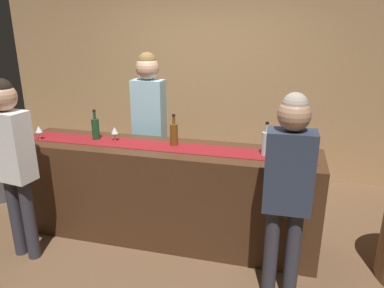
{
  "coord_description": "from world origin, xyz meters",
  "views": [
    {
      "loc": [
        1.06,
        -3.03,
        2.05
      ],
      "look_at": [
        0.27,
        0.0,
        1.01
      ],
      "focal_mm": 33.91,
      "sensor_mm": 36.0,
      "label": 1
    }
  ],
  "objects_px": {
    "wine_glass_mid_counter": "(39,130)",
    "customer_browsing": "(12,153)",
    "wine_bottle_green": "(96,129)",
    "wine_glass_near_customer": "(115,131)",
    "wine_bottle_clear": "(266,143)",
    "bartender": "(149,114)",
    "wine_glass_far_end": "(312,150)",
    "customer_sipping": "(288,180)",
    "wine_bottle_amber": "(174,134)"
  },
  "relations": [
    {
      "from": "wine_bottle_green",
      "to": "bartender",
      "type": "distance_m",
      "value": 0.65
    },
    {
      "from": "wine_glass_far_end",
      "to": "bartender",
      "type": "bearing_deg",
      "value": 159.03
    },
    {
      "from": "wine_glass_mid_counter",
      "to": "bartender",
      "type": "distance_m",
      "value": 1.13
    },
    {
      "from": "wine_glass_near_customer",
      "to": "wine_glass_far_end",
      "type": "height_order",
      "value": "same"
    },
    {
      "from": "wine_bottle_green",
      "to": "wine_bottle_amber",
      "type": "distance_m",
      "value": 0.8
    },
    {
      "from": "bartender",
      "to": "customer_browsing",
      "type": "distance_m",
      "value": 1.44
    },
    {
      "from": "wine_bottle_clear",
      "to": "customer_browsing",
      "type": "relative_size",
      "value": 0.18
    },
    {
      "from": "bartender",
      "to": "wine_glass_far_end",
      "type": "bearing_deg",
      "value": 159.2
    },
    {
      "from": "wine_bottle_green",
      "to": "customer_sipping",
      "type": "relative_size",
      "value": 0.19
    },
    {
      "from": "wine_glass_far_end",
      "to": "customer_sipping",
      "type": "relative_size",
      "value": 0.09
    },
    {
      "from": "wine_glass_near_customer",
      "to": "wine_bottle_clear",
      "type": "bearing_deg",
      "value": -1.76
    },
    {
      "from": "wine_bottle_amber",
      "to": "customer_sipping",
      "type": "height_order",
      "value": "customer_sipping"
    },
    {
      "from": "wine_bottle_green",
      "to": "customer_sipping",
      "type": "height_order",
      "value": "customer_sipping"
    },
    {
      "from": "bartender",
      "to": "customer_browsing",
      "type": "height_order",
      "value": "bartender"
    },
    {
      "from": "wine_bottle_amber",
      "to": "wine_glass_far_end",
      "type": "distance_m",
      "value": 1.24
    },
    {
      "from": "wine_glass_far_end",
      "to": "customer_sipping",
      "type": "distance_m",
      "value": 0.55
    },
    {
      "from": "customer_sipping",
      "to": "wine_bottle_amber",
      "type": "bearing_deg",
      "value": 147.25
    },
    {
      "from": "wine_bottle_green",
      "to": "wine_bottle_clear",
      "type": "distance_m",
      "value": 1.65
    },
    {
      "from": "wine_glass_far_end",
      "to": "customer_browsing",
      "type": "bearing_deg",
      "value": -167.15
    },
    {
      "from": "wine_glass_near_customer",
      "to": "wine_glass_far_end",
      "type": "xyz_separation_m",
      "value": [
        1.83,
        -0.1,
        0.0
      ]
    },
    {
      "from": "wine_glass_near_customer",
      "to": "customer_browsing",
      "type": "xyz_separation_m",
      "value": [
        -0.63,
        -0.66,
        -0.06
      ]
    },
    {
      "from": "wine_bottle_amber",
      "to": "customer_browsing",
      "type": "xyz_separation_m",
      "value": [
        -1.23,
        -0.69,
        -0.06
      ]
    },
    {
      "from": "wine_bottle_clear",
      "to": "wine_bottle_amber",
      "type": "distance_m",
      "value": 0.85
    },
    {
      "from": "wine_bottle_green",
      "to": "bartender",
      "type": "relative_size",
      "value": 0.17
    },
    {
      "from": "wine_bottle_amber",
      "to": "customer_browsing",
      "type": "bearing_deg",
      "value": -150.85
    },
    {
      "from": "customer_sipping",
      "to": "wine_glass_near_customer",
      "type": "bearing_deg",
      "value": 158.03
    },
    {
      "from": "wine_bottle_clear",
      "to": "wine_glass_mid_counter",
      "type": "height_order",
      "value": "wine_bottle_clear"
    },
    {
      "from": "wine_bottle_green",
      "to": "wine_glass_far_end",
      "type": "xyz_separation_m",
      "value": [
        2.03,
        -0.11,
        -0.01
      ]
    },
    {
      "from": "wine_glass_mid_counter",
      "to": "wine_glass_far_end",
      "type": "height_order",
      "value": "same"
    },
    {
      "from": "wine_bottle_clear",
      "to": "wine_glass_near_customer",
      "type": "relative_size",
      "value": 2.1
    },
    {
      "from": "wine_glass_near_customer",
      "to": "customer_sipping",
      "type": "bearing_deg",
      "value": -20.59
    },
    {
      "from": "wine_bottle_clear",
      "to": "wine_glass_near_customer",
      "type": "xyz_separation_m",
      "value": [
        -1.45,
        0.04,
        -0.01
      ]
    },
    {
      "from": "wine_glass_near_customer",
      "to": "customer_sipping",
      "type": "xyz_separation_m",
      "value": [
        1.65,
        -0.62,
        -0.07
      ]
    },
    {
      "from": "wine_bottle_clear",
      "to": "wine_bottle_amber",
      "type": "xyz_separation_m",
      "value": [
        -0.85,
        0.07,
        0.0
      ]
    },
    {
      "from": "wine_bottle_green",
      "to": "wine_glass_near_customer",
      "type": "distance_m",
      "value": 0.2
    },
    {
      "from": "wine_glass_mid_counter",
      "to": "wine_bottle_green",
      "type": "bearing_deg",
      "value": 15.86
    },
    {
      "from": "wine_bottle_green",
      "to": "customer_sipping",
      "type": "xyz_separation_m",
      "value": [
        1.85,
        -0.62,
        -0.08
      ]
    },
    {
      "from": "wine_glass_mid_counter",
      "to": "customer_sipping",
      "type": "distance_m",
      "value": 2.43
    },
    {
      "from": "wine_bottle_clear",
      "to": "wine_glass_near_customer",
      "type": "bearing_deg",
      "value": 178.24
    },
    {
      "from": "wine_bottle_green",
      "to": "wine_bottle_amber",
      "type": "xyz_separation_m",
      "value": [
        0.8,
        0.02,
        0.0
      ]
    },
    {
      "from": "wine_bottle_green",
      "to": "wine_glass_near_customer",
      "type": "height_order",
      "value": "wine_bottle_green"
    },
    {
      "from": "wine_glass_far_end",
      "to": "wine_glass_near_customer",
      "type": "bearing_deg",
      "value": 176.76
    },
    {
      "from": "wine_glass_far_end",
      "to": "wine_bottle_clear",
      "type": "bearing_deg",
      "value": 171.19
    },
    {
      "from": "wine_glass_mid_counter",
      "to": "customer_browsing",
      "type": "distance_m",
      "value": 0.53
    },
    {
      "from": "wine_bottle_green",
      "to": "customer_sipping",
      "type": "distance_m",
      "value": 1.95
    },
    {
      "from": "wine_glass_near_customer",
      "to": "wine_glass_far_end",
      "type": "bearing_deg",
      "value": -3.24
    },
    {
      "from": "wine_glass_mid_counter",
      "to": "customer_browsing",
      "type": "xyz_separation_m",
      "value": [
        0.11,
        -0.52,
        -0.06
      ]
    },
    {
      "from": "wine_glass_far_end",
      "to": "customer_sipping",
      "type": "height_order",
      "value": "customer_sipping"
    },
    {
      "from": "wine_glass_mid_counter",
      "to": "wine_bottle_clear",
      "type": "bearing_deg",
      "value": 2.75
    },
    {
      "from": "wine_bottle_green",
      "to": "wine_bottle_amber",
      "type": "height_order",
      "value": "same"
    }
  ]
}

